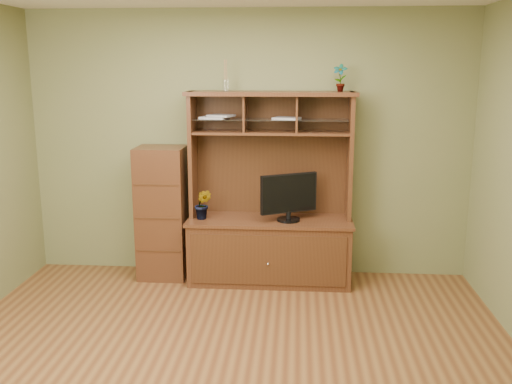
# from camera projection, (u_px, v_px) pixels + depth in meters

# --- Properties ---
(room) EXTENTS (4.54, 4.04, 2.74)m
(room) POSITION_uv_depth(u_px,v_px,m) (223.00, 185.00, 3.89)
(room) COLOR brown
(room) RESTS_ON ground
(media_hutch) EXTENTS (1.66, 0.61, 1.90)m
(media_hutch) POSITION_uv_depth(u_px,v_px,m) (270.00, 230.00, 5.74)
(media_hutch) COLOR #432213
(media_hutch) RESTS_ON room
(monitor) EXTENTS (0.55, 0.32, 0.47)m
(monitor) POSITION_uv_depth(u_px,v_px,m) (289.00, 196.00, 5.56)
(monitor) COLOR black
(monitor) RESTS_ON media_hutch
(orchid_plant) EXTENTS (0.18, 0.15, 0.30)m
(orchid_plant) POSITION_uv_depth(u_px,v_px,m) (203.00, 204.00, 5.64)
(orchid_plant) COLOR #2E571E
(orchid_plant) RESTS_ON media_hutch
(top_plant) EXTENTS (0.16, 0.13, 0.26)m
(top_plant) POSITION_uv_depth(u_px,v_px,m) (340.00, 78.00, 5.43)
(top_plant) COLOR #356925
(top_plant) RESTS_ON media_hutch
(reed_diffuser) EXTENTS (0.06, 0.06, 0.30)m
(reed_diffuser) POSITION_uv_depth(u_px,v_px,m) (226.00, 79.00, 5.52)
(reed_diffuser) COLOR silver
(reed_diffuser) RESTS_ON media_hutch
(magazines) EXTENTS (1.00, 0.26, 0.04)m
(magazines) POSITION_uv_depth(u_px,v_px,m) (240.00, 117.00, 5.59)
(magazines) COLOR #B5B5BA
(magazines) RESTS_ON media_hutch
(side_cabinet) EXTENTS (0.48, 0.44, 1.35)m
(side_cabinet) POSITION_uv_depth(u_px,v_px,m) (163.00, 213.00, 5.81)
(side_cabinet) COLOR #432213
(side_cabinet) RESTS_ON room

